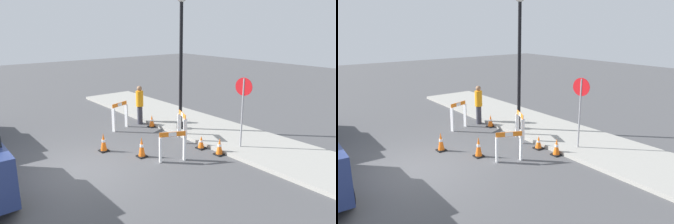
% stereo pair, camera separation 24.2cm
% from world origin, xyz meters
% --- Properties ---
extents(ground_plane, '(60.00, 60.00, 0.00)m').
position_xyz_m(ground_plane, '(0.00, 0.00, 0.00)').
color(ground_plane, '#4C4C4F').
extents(sidewalk_slab, '(18.00, 2.85, 0.13)m').
position_xyz_m(sidewalk_slab, '(0.00, 5.92, 0.06)').
color(sidewalk_slab, '#9E9B93').
rests_on(sidewalk_slab, ground_plane).
extents(streetlamp_post, '(0.44, 0.44, 5.29)m').
position_xyz_m(streetlamp_post, '(-1.03, 4.97, 3.52)').
color(streetlamp_post, black).
rests_on(streetlamp_post, sidewalk_slab).
extents(stop_sign, '(0.59, 0.15, 2.38)m').
position_xyz_m(stop_sign, '(1.82, 5.27, 1.72)').
color(stop_sign, gray).
rests_on(stop_sign, sidewalk_slab).
extents(barricade_0, '(0.46, 0.82, 0.97)m').
position_xyz_m(barricade_0, '(1.14, 2.82, 0.53)').
color(barricade_0, white).
rests_on(barricade_0, ground_plane).
extents(barricade_1, '(0.80, 0.46, 1.07)m').
position_xyz_m(barricade_1, '(-0.19, 4.35, 0.57)').
color(barricade_1, white).
rests_on(barricade_1, ground_plane).
extents(barricade_2, '(0.42, 0.85, 1.13)m').
position_xyz_m(barricade_2, '(-2.76, 3.20, 0.61)').
color(barricade_2, white).
rests_on(barricade_2, ground_plane).
extents(traffic_cone_0, '(0.30, 0.30, 0.68)m').
position_xyz_m(traffic_cone_0, '(0.25, 2.26, 0.33)').
color(traffic_cone_0, black).
rests_on(traffic_cone_0, ground_plane).
extents(traffic_cone_1, '(0.30, 0.30, 0.51)m').
position_xyz_m(traffic_cone_1, '(-2.21, 4.40, 0.25)').
color(traffic_cone_1, black).
rests_on(traffic_cone_1, ground_plane).
extents(traffic_cone_2, '(0.30, 0.30, 0.46)m').
position_xyz_m(traffic_cone_2, '(0.89, 4.30, 0.22)').
color(traffic_cone_2, black).
rests_on(traffic_cone_2, ground_plane).
extents(traffic_cone_3, '(0.30, 0.30, 0.58)m').
position_xyz_m(traffic_cone_3, '(1.68, 4.38, 0.28)').
color(traffic_cone_3, black).
rests_on(traffic_cone_3, ground_plane).
extents(traffic_cone_4, '(0.30, 0.30, 0.65)m').
position_xyz_m(traffic_cone_4, '(-0.96, 1.51, 0.31)').
color(traffic_cone_4, black).
rests_on(traffic_cone_4, ground_plane).
extents(person_worker, '(0.39, 0.39, 1.67)m').
position_xyz_m(person_worker, '(-2.89, 4.25, 0.91)').
color(person_worker, '#33333D').
rests_on(person_worker, ground_plane).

